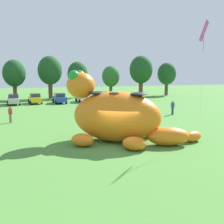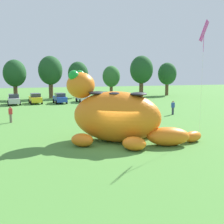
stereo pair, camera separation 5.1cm
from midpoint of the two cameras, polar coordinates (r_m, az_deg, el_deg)
The scene contains 17 objects.
ground_plane at distance 19.28m, azimuth 0.83°, elevation -7.04°, with size 160.00×160.00×0.00m, color #4C8438.
giant_inflatable_creature at distance 20.02m, azimuth 0.87°, elevation -0.81°, with size 10.02×7.25×5.28m.
car_silver at distance 46.26m, azimuth -20.08°, elevation 2.51°, with size 2.15×4.21×1.72m.
car_yellow at distance 46.88m, azimuth -15.94°, elevation 2.76°, with size 2.21×4.23×1.72m.
car_blue at distance 46.48m, azimuth -11.01°, elevation 2.88°, with size 2.15×4.21×1.72m.
car_white at distance 47.70m, azimuth -6.23°, elevation 3.12°, with size 2.13×4.19×1.72m.
car_orange at distance 48.61m, azimuth -1.83°, elevation 3.26°, with size 2.12×4.19×1.72m.
tree_centre_left at distance 54.91m, azimuth -19.92°, elevation 7.62°, with size 4.26×4.26×7.57m.
tree_centre at distance 55.72m, azimuth -12.96°, elevation 8.47°, with size 4.74×4.74×8.41m.
tree_centre_right at distance 56.67m, azimuth -7.27°, elevation 7.91°, with size 4.15×4.15×7.36m.
tree_mid_right at distance 57.50m, azimuth -0.28°, elevation 7.46°, with size 3.70×3.70×6.56m.
tree_right at distance 58.86m, azimuth 6.10°, elevation 8.80°, with size 4.91×4.91×8.71m.
tree_far_right at distance 63.03m, azimuth 11.43°, elevation 7.85°, with size 4.16×4.16×7.38m.
spectator_near_inflatable at distance 29.65m, azimuth -20.65°, elevation -0.49°, with size 0.38×0.26×1.71m.
spectator_mid_field at distance 33.95m, azimuth 12.60°, elevation 0.89°, with size 0.38×0.26×1.71m.
spectator_by_cars at distance 31.78m, azimuth -2.57°, elevation 0.59°, with size 0.38×0.26×1.71m.
tethered_flying_kite at distance 21.83m, azimuth 18.72°, elevation 15.46°, with size 1.13×1.13×8.85m.
Camera 1 is at (-6.10, -17.57, 5.08)m, focal length 43.44 mm.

